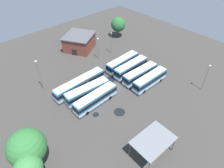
{
  "coord_description": "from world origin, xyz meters",
  "views": [
    {
      "loc": [
        28.38,
        29.98,
        35.79
      ],
      "look_at": [
        0.94,
        -0.28,
        1.53
      ],
      "focal_mm": 31.78,
      "sensor_mm": 36.0,
      "label": 1
    }
  ],
  "objects_px": {
    "bus_row0_slot2": "(140,74)",
    "lamp_post_mid_lot": "(39,74)",
    "bus_row0_slot1": "(131,68)",
    "tree_south_edge": "(118,25)",
    "bus_row0_slot0": "(122,63)",
    "depot_building": "(79,42)",
    "bus_row1_slot1": "(88,92)",
    "bus_row1_slot2": "(96,99)",
    "tree_northeast": "(28,168)",
    "tree_northwest": "(27,147)",
    "lamp_post_by_building": "(206,77)",
    "lamp_post_far_corner": "(111,42)",
    "lamp_post_near_entrance": "(98,48)",
    "bus_row1_slot0": "(80,84)",
    "maintenance_shelter": "(153,141)",
    "bus_row0_slot3": "(150,80)"
  },
  "relations": [
    {
      "from": "lamp_post_by_building",
      "to": "lamp_post_far_corner",
      "type": "relative_size",
      "value": 1.06
    },
    {
      "from": "tree_northeast",
      "to": "tree_northwest",
      "type": "bearing_deg",
      "value": -111.49
    },
    {
      "from": "bus_row0_slot0",
      "to": "depot_building",
      "type": "xyz_separation_m",
      "value": [
        2.92,
        -18.51,
        0.8
      ]
    },
    {
      "from": "lamp_post_near_entrance",
      "to": "bus_row1_slot2",
      "type": "bearing_deg",
      "value": 48.62
    },
    {
      "from": "maintenance_shelter",
      "to": "lamp_post_near_entrance",
      "type": "relative_size",
      "value": 1.08
    },
    {
      "from": "bus_row0_slot0",
      "to": "lamp_post_mid_lot",
      "type": "xyz_separation_m",
      "value": [
        22.95,
        -7.26,
        3.12
      ]
    },
    {
      "from": "bus_row0_slot1",
      "to": "tree_northeast",
      "type": "distance_m",
      "value": 37.69
    },
    {
      "from": "lamp_post_far_corner",
      "to": "lamp_post_near_entrance",
      "type": "relative_size",
      "value": 1.01
    },
    {
      "from": "bus_row0_slot1",
      "to": "lamp_post_near_entrance",
      "type": "xyz_separation_m",
      "value": [
        2.19,
        -12.33,
        2.28
      ]
    },
    {
      "from": "bus_row1_slot1",
      "to": "bus_row1_slot2",
      "type": "distance_m",
      "value": 3.43
    },
    {
      "from": "depot_building",
      "to": "lamp_post_mid_lot",
      "type": "height_order",
      "value": "lamp_post_mid_lot"
    },
    {
      "from": "bus_row0_slot0",
      "to": "bus_row0_slot1",
      "type": "height_order",
      "value": "same"
    },
    {
      "from": "bus_row1_slot0",
      "to": "maintenance_shelter",
      "type": "relative_size",
      "value": 1.9
    },
    {
      "from": "bus_row0_slot1",
      "to": "tree_south_edge",
      "type": "bearing_deg",
      "value": -124.4
    },
    {
      "from": "bus_row1_slot0",
      "to": "bus_row0_slot1",
      "type": "bearing_deg",
      "value": 166.05
    },
    {
      "from": "bus_row0_slot2",
      "to": "tree_northeast",
      "type": "distance_m",
      "value": 36.38
    },
    {
      "from": "bus_row1_slot1",
      "to": "tree_northwest",
      "type": "bearing_deg",
      "value": 22.82
    },
    {
      "from": "lamp_post_far_corner",
      "to": "lamp_post_mid_lot",
      "type": "bearing_deg",
      "value": 3.45
    },
    {
      "from": "bus_row1_slot1",
      "to": "maintenance_shelter",
      "type": "distance_m",
      "value": 21.37
    },
    {
      "from": "bus_row1_slot0",
      "to": "tree_northeast",
      "type": "distance_m",
      "value": 25.49
    },
    {
      "from": "tree_south_edge",
      "to": "bus_row0_slot1",
      "type": "bearing_deg",
      "value": 55.6
    },
    {
      "from": "bus_row0_slot0",
      "to": "tree_northeast",
      "type": "xyz_separation_m",
      "value": [
        35.84,
        14.82,
        3.23
      ]
    },
    {
      "from": "bus_row1_slot2",
      "to": "lamp_post_by_building",
      "type": "xyz_separation_m",
      "value": [
        -24.67,
        14.92,
        2.52
      ]
    },
    {
      "from": "lamp_post_by_building",
      "to": "depot_building",
      "type": "bearing_deg",
      "value": -73.89
    },
    {
      "from": "bus_row0_slot0",
      "to": "lamp_post_by_building",
      "type": "xyz_separation_m",
      "value": [
        -8.7,
        21.76,
        2.52
      ]
    },
    {
      "from": "bus_row0_slot0",
      "to": "tree_south_edge",
      "type": "height_order",
      "value": "tree_south_edge"
    },
    {
      "from": "bus_row0_slot0",
      "to": "depot_building",
      "type": "height_order",
      "value": "depot_building"
    },
    {
      "from": "bus_row0_slot2",
      "to": "lamp_post_mid_lot",
      "type": "xyz_separation_m",
      "value": [
        22.59,
        -14.75,
        3.12
      ]
    },
    {
      "from": "bus_row0_slot1",
      "to": "bus_row1_slot2",
      "type": "bearing_deg",
      "value": 11.62
    },
    {
      "from": "lamp_post_by_building",
      "to": "bus_row1_slot2",
      "type": "bearing_deg",
      "value": -31.17
    },
    {
      "from": "bus_row0_slot3",
      "to": "bus_row0_slot0",
      "type": "bearing_deg",
      "value": -91.91
    },
    {
      "from": "bus_row1_slot1",
      "to": "maintenance_shelter",
      "type": "relative_size",
      "value": 1.53
    },
    {
      "from": "bus_row0_slot0",
      "to": "bus_row1_slot1",
      "type": "relative_size",
      "value": 0.96
    },
    {
      "from": "bus_row0_slot1",
      "to": "bus_row1_slot1",
      "type": "xyz_separation_m",
      "value": [
        15.82,
        -0.15,
        0.0
      ]
    },
    {
      "from": "lamp_post_near_entrance",
      "to": "tree_northeast",
      "type": "relative_size",
      "value": 1.0
    },
    {
      "from": "bus_row0_slot3",
      "to": "lamp_post_by_building",
      "type": "distance_m",
      "value": 14.26
    },
    {
      "from": "tree_northwest",
      "to": "lamp_post_far_corner",
      "type": "bearing_deg",
      "value": -152.0
    },
    {
      "from": "lamp_post_mid_lot",
      "to": "tree_northwest",
      "type": "relative_size",
      "value": 1.03
    },
    {
      "from": "depot_building",
      "to": "lamp_post_far_corner",
      "type": "distance_m",
      "value": 11.61
    },
    {
      "from": "bus_row0_slot3",
      "to": "lamp_post_near_entrance",
      "type": "relative_size",
      "value": 1.54
    },
    {
      "from": "bus_row0_slot0",
      "to": "lamp_post_far_corner",
      "type": "relative_size",
      "value": 1.58
    },
    {
      "from": "lamp_post_mid_lot",
      "to": "tree_northeast",
      "type": "xyz_separation_m",
      "value": [
        12.9,
        22.09,
        0.1
      ]
    },
    {
      "from": "depot_building",
      "to": "bus_row0_slot3",
      "type": "bearing_deg",
      "value": 94.94
    },
    {
      "from": "bus_row0_slot1",
      "to": "bus_row0_slot3",
      "type": "height_order",
      "value": "same"
    },
    {
      "from": "bus_row0_slot1",
      "to": "lamp_post_mid_lot",
      "type": "distance_m",
      "value": 25.55
    },
    {
      "from": "bus_row1_slot2",
      "to": "tree_northwest",
      "type": "bearing_deg",
      "value": 13.4
    },
    {
      "from": "bus_row0_slot2",
      "to": "bus_row1_slot1",
      "type": "bearing_deg",
      "value": -14.75
    },
    {
      "from": "bus_row1_slot0",
      "to": "bus_row1_slot2",
      "type": "bearing_deg",
      "value": 87.0
    },
    {
      "from": "bus_row0_slot0",
      "to": "bus_row0_slot2",
      "type": "bearing_deg",
      "value": 87.24
    },
    {
      "from": "bus_row1_slot0",
      "to": "lamp_post_mid_lot",
      "type": "height_order",
      "value": "lamp_post_mid_lot"
    }
  ]
}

